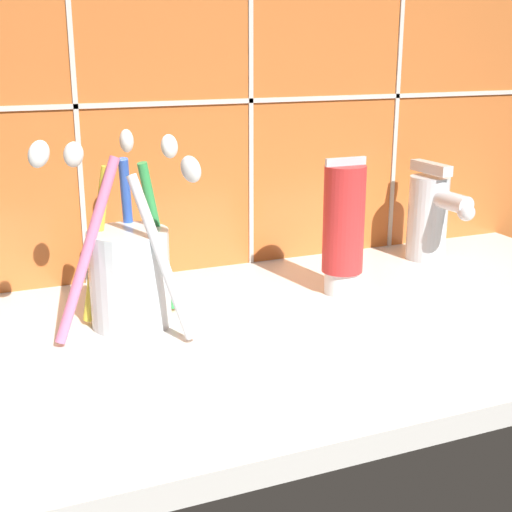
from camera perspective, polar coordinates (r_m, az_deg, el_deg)
name	(u,v)px	position (r cm, az deg, el deg)	size (l,w,h in cm)	color
sink_counter	(309,331)	(66.55, 4.26, -6.00)	(75.36, 38.82, 2.00)	silver
tile_wall_backsplash	(231,38)	(79.40, -1.98, 17.00)	(85.36, 1.72, 54.06)	#C6662D
toothbrush_cup	(129,269)	(64.61, -10.12, -1.03)	(14.42, 14.60, 17.72)	silver
toothpaste_tube	(343,228)	(71.73, 7.01, 2.26)	(4.36, 4.15, 13.94)	white
sink_faucet	(431,214)	(85.32, 13.80, 3.28)	(4.59, 10.44, 11.45)	silver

